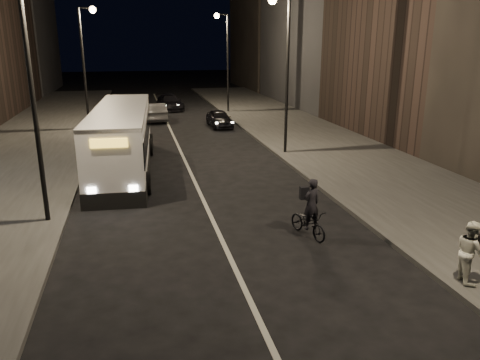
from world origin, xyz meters
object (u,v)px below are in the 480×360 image
city_bus (122,137)px  streetlight_left_far (87,52)px  cyclist_on_bicycle (309,217)px  streetlight_left_near (38,65)px  streetlight_right_mid (283,55)px  pedestrian_woman (470,252)px  streetlight_right_far (225,50)px  car_near (219,119)px  car_mid (156,112)px  car_far (170,102)px

city_bus → streetlight_left_far: bearing=104.4°
cyclist_on_bicycle → streetlight_left_near: bearing=142.4°
streetlight_right_mid → city_bus: bearing=-170.7°
cyclist_on_bicycle → pedestrian_woman: 4.83m
streetlight_left_near → streetlight_left_far: same height
streetlight_right_far → car_near: bearing=-104.5°
car_near → streetlight_left_far: bearing=172.4°
streetlight_right_mid → car_mid: size_ratio=1.91×
streetlight_left_near → car_far: streetlight_left_near is taller
cyclist_on_bicycle → pedestrian_woman: bearing=-71.3°
streetlight_left_far → car_near: bearing=-4.3°
city_bus → car_far: (3.90, 20.52, -1.00)m
cyclist_on_bicycle → car_far: size_ratio=0.43×
streetlight_left_near → streetlight_right_far: bearing=66.0°
streetlight_right_mid → streetlight_left_near: bearing=-143.1°
streetlight_right_mid → streetlight_left_far: size_ratio=1.00×
streetlight_right_mid → cyclist_on_bicycle: 12.25m
streetlight_left_near → car_mid: streetlight_left_near is taller
streetlight_left_near → streetlight_left_far: size_ratio=1.00×
streetlight_left_far → pedestrian_woman: streetlight_left_far is taller
pedestrian_woman → car_far: (-4.80, 34.08, -0.31)m
cyclist_on_bicycle → car_near: bearing=70.5°
streetlight_left_near → city_bus: streetlight_left_near is taller
streetlight_right_mid → streetlight_left_far: bearing=136.8°
streetlight_right_mid → car_mid: streetlight_right_mid is taller
cyclist_on_bicycle → car_far: cyclist_on_bicycle is taller
streetlight_right_mid → streetlight_left_far: same height
pedestrian_woman → car_far: size_ratio=0.35×
streetlight_left_near → cyclist_on_bicycle: streetlight_left_near is taller
cyclist_on_bicycle → streetlight_right_far: bearing=67.5°
city_bus → car_far: bearing=82.5°
streetlight_right_mid → car_near: (-1.73, 9.33, -4.74)m
streetlight_right_mid → streetlight_right_far: size_ratio=1.00×
city_bus → car_mid: size_ratio=2.71×
cyclist_on_bicycle → car_near: size_ratio=0.55×
pedestrian_woman → car_mid: bearing=25.5°
streetlight_left_far → car_near: 10.13m
cyclist_on_bicycle → car_mid: bearing=81.3°
streetlight_left_near → car_mid: (4.53, 21.16, -4.66)m
streetlight_left_near → city_bus: bearing=71.4°
car_far → car_near: bearing=-82.0°
streetlight_left_far → car_mid: 7.23m
streetlight_right_mid → pedestrian_woman: 15.56m
streetlight_left_near → cyclist_on_bicycle: (8.11, -3.02, -4.70)m
car_mid → car_far: size_ratio=0.92×
cyclist_on_bicycle → car_mid: (-3.58, 24.18, 0.03)m
car_far → car_mid: bearing=-112.9°
pedestrian_woman → car_near: (-2.00, 24.26, -0.35)m
car_near → car_far: bearing=102.6°
streetlight_right_mid → streetlight_left_near: 13.33m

